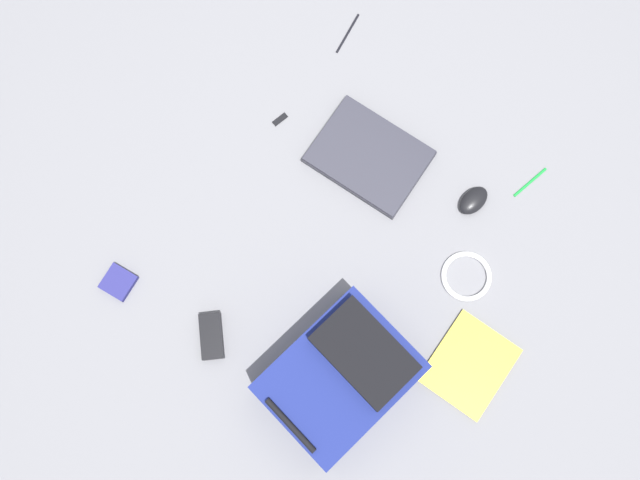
{
  "coord_description": "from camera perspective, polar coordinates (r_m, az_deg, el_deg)",
  "views": [
    {
      "loc": [
        0.28,
        -0.33,
        2.08
      ],
      "look_at": [
        -0.05,
        -0.04,
        0.02
      ],
      "focal_mm": 39.97,
      "sensor_mm": 36.0,
      "label": 1
    }
  ],
  "objects": [
    {
      "name": "ground_plane",
      "position": [
        2.12,
        1.58,
        -0.4
      ],
      "size": [
        4.04,
        4.04,
        0.0
      ],
      "primitive_type": "plane",
      "color": "slate"
    },
    {
      "name": "book_blue",
      "position": [
        2.11,
        11.88,
        -9.77
      ],
      "size": [
        0.25,
        0.29,
        0.01
      ],
      "color": "silver",
      "rests_on": "ground_plane"
    },
    {
      "name": "backpack",
      "position": [
        1.98,
        1.71,
        -10.78
      ],
      "size": [
        0.31,
        0.4,
        0.22
      ],
      "color": "navy",
      "rests_on": "ground_plane"
    },
    {
      "name": "pen_black",
      "position": [
        2.35,
        2.22,
        16.23
      ],
      "size": [
        0.06,
        0.14,
        0.01
      ],
      "primitive_type": "cylinder",
      "rotation": [
        1.57,
        0.0,
        3.49
      ],
      "color": "black",
      "rests_on": "ground_plane"
    },
    {
      "name": "pen_blue",
      "position": [
        2.25,
        16.48,
        4.48
      ],
      "size": [
        0.01,
        0.13,
        0.01
      ],
      "primitive_type": "cylinder",
      "rotation": [
        1.57,
        0.0,
        -0.03
      ],
      "color": "#198C33",
      "rests_on": "ground_plane"
    },
    {
      "name": "computer_mouse",
      "position": [
        2.18,
        12.18,
        3.11
      ],
      "size": [
        0.07,
        0.11,
        0.04
      ],
      "primitive_type": "ellipsoid",
      "rotation": [
        0.0,
        0.0,
        0.06
      ],
      "color": "black",
      "rests_on": "ground_plane"
    },
    {
      "name": "laptop",
      "position": [
        2.18,
        3.94,
        6.7
      ],
      "size": [
        0.38,
        0.32,
        0.03
      ],
      "color": "#24242C",
      "rests_on": "ground_plane"
    },
    {
      "name": "usb_stick",
      "position": [
        2.23,
        -3.22,
        9.64
      ],
      "size": [
        0.02,
        0.05,
        0.01
      ],
      "primitive_type": "cube",
      "rotation": [
        0.0,
        0.0,
        -0.04
      ],
      "color": "black",
      "rests_on": "ground_plane"
    },
    {
      "name": "earbud_pouch",
      "position": [
        2.17,
        -15.84,
        -3.27
      ],
      "size": [
        0.11,
        0.11,
        0.02
      ],
      "primitive_type": "cube",
      "rotation": [
        0.0,
        0.0,
        3.45
      ],
      "color": "navy",
      "rests_on": "ground_plane"
    },
    {
      "name": "cable_coil",
      "position": [
        2.14,
        11.64,
        -2.85
      ],
      "size": [
        0.15,
        0.15,
        0.02
      ],
      "primitive_type": "torus",
      "color": "silver",
      "rests_on": "ground_plane"
    },
    {
      "name": "power_brick",
      "position": [
        2.09,
        -8.68,
        -7.63
      ],
      "size": [
        0.14,
        0.13,
        0.03
      ],
      "primitive_type": "cube",
      "rotation": [
        0.0,
        0.0,
        4.09
      ],
      "color": "black",
      "rests_on": "ground_plane"
    }
  ]
}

